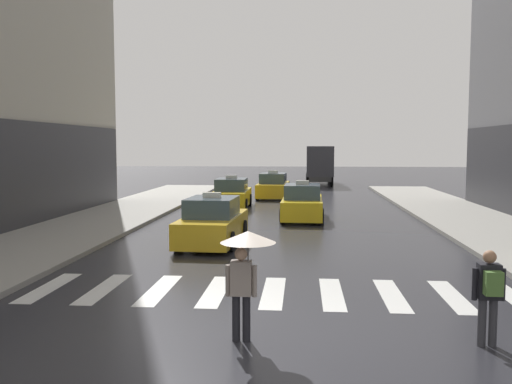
{
  "coord_description": "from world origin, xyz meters",
  "views": [
    {
      "loc": [
        0.64,
        -9.44,
        3.4
      ],
      "look_at": [
        -0.82,
        8.0,
        1.91
      ],
      "focal_mm": 38.38,
      "sensor_mm": 36.0,
      "label": 1
    }
  ],
  "objects": [
    {
      "name": "taxi_lead",
      "position": [
        -2.42,
        9.12,
        0.72
      ],
      "size": [
        2.08,
        4.61,
        1.8
      ],
      "color": "gold",
      "rests_on": "ground"
    },
    {
      "name": "pedestrian_with_backpack",
      "position": [
        3.8,
        -0.14,
        0.97
      ],
      "size": [
        0.55,
        0.43,
        1.65
      ],
      "color": "#333338",
      "rests_on": "ground"
    },
    {
      "name": "pedestrian_with_umbrella",
      "position": [
        -0.31,
        -0.21,
        1.52
      ],
      "size": [
        0.96,
        0.96,
        1.94
      ],
      "color": "black",
      "rests_on": "ground"
    },
    {
      "name": "taxi_fourth",
      "position": [
        -1.21,
        25.93,
        0.72
      ],
      "size": [
        2.1,
        4.62,
        1.8
      ],
      "color": "gold",
      "rests_on": "ground"
    },
    {
      "name": "taxi_second",
      "position": [
        0.67,
        15.76,
        0.72
      ],
      "size": [
        1.99,
        4.57,
        1.8
      ],
      "color": "yellow",
      "rests_on": "ground"
    },
    {
      "name": "ground_plane",
      "position": [
        0.0,
        0.0,
        0.0
      ],
      "size": [
        160.0,
        160.0,
        0.0
      ],
      "primitive_type": "plane",
      "color": "#26262B"
    },
    {
      "name": "crosswalk_markings",
      "position": [
        -0.0,
        3.0,
        0.0
      ],
      "size": [
        11.3,
        2.8,
        0.01
      ],
      "color": "silver",
      "rests_on": "ground"
    },
    {
      "name": "box_truck",
      "position": [
        2.15,
        38.44,
        1.85
      ],
      "size": [
        2.31,
        7.55,
        3.35
      ],
      "color": "#2D2D2D",
      "rests_on": "ground"
    },
    {
      "name": "taxi_third",
      "position": [
        -3.16,
        19.99,
        0.72
      ],
      "size": [
        1.97,
        4.56,
        1.8
      ],
      "color": "yellow",
      "rests_on": "ground"
    }
  ]
}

